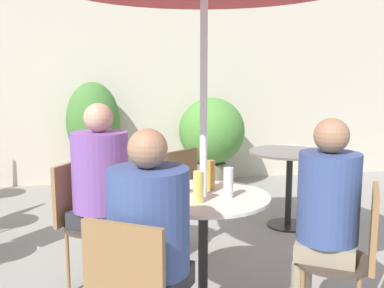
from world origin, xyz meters
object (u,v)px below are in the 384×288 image
object	(u,v)px
bistro_chair_0	(84,213)
potted_plant_1	(212,134)
bistro_chair_2	(352,248)
cafe_table_far	(290,168)
beer_glass_1	(198,187)
cafe_table_near	(203,220)
beer_glass_3	(210,175)
potted_plant_0	(93,130)
seated_person_1	(151,237)
bistro_chair_5	(171,191)
seated_person_0	(102,183)
beer_glass_2	(228,183)
seated_person_2	(325,209)
beer_glass_0	(178,184)

from	to	relation	value
bistro_chair_0	potted_plant_1	xyz separation A→B (m)	(1.43, 2.53, 0.17)
bistro_chair_0	bistro_chair_2	bearing A→B (deg)	-90.00
cafe_table_far	potted_plant_1	size ratio (longest dim) A/B	0.67
bistro_chair_0	beer_glass_1	bearing A→B (deg)	-99.77
cafe_table_near	beer_glass_3	world-z (taller)	beer_glass_3
cafe_table_far	cafe_table_near	bearing A→B (deg)	-128.77
bistro_chair_0	beer_glass_1	size ratio (longest dim) A/B	4.77
beer_glass_3	potted_plant_0	bearing A→B (deg)	105.81
seated_person_1	bistro_chair_5	bearing A→B (deg)	-69.50
bistro_chair_2	seated_person_0	bearing A→B (deg)	-90.00
seated_person_0	potted_plant_0	xyz separation A→B (m)	(-0.18, 2.78, 0.01)
bistro_chair_0	bistro_chair_5	bearing A→B (deg)	-23.03
beer_glass_2	potted_plant_1	distance (m)	3.10
beer_glass_2	cafe_table_near	bearing A→B (deg)	150.98
cafe_table_far	seated_person_1	bearing A→B (deg)	-126.61
seated_person_0	seated_person_1	size ratio (longest dim) A/B	1.04
bistro_chair_0	potted_plant_0	size ratio (longest dim) A/B	0.64
seated_person_2	beer_glass_2	world-z (taller)	seated_person_2
seated_person_1	seated_person_2	size ratio (longest dim) A/B	1.00
potted_plant_0	bistro_chair_0	bearing A→B (deg)	-88.95
beer_glass_2	bistro_chair_2	bearing A→B (deg)	-31.67
seated_person_1	beer_glass_2	xyz separation A→B (m)	(0.50, 0.53, 0.10)
bistro_chair_0	beer_glass_3	size ratio (longest dim) A/B	4.69
seated_person_2	potted_plant_1	bearing A→B (deg)	-150.41
bistro_chair_5	potted_plant_0	world-z (taller)	potted_plant_0
bistro_chair_2	beer_glass_1	size ratio (longest dim) A/B	4.77
cafe_table_near	cafe_table_far	distance (m)	1.77
cafe_table_near	beer_glass_0	distance (m)	0.27
cafe_table_far	beer_glass_3	distance (m)	1.64
beer_glass_0	bistro_chair_2	bearing A→B (deg)	-27.50
bistro_chair_0	seated_person_1	world-z (taller)	seated_person_1
beer_glass_0	beer_glass_3	xyz separation A→B (m)	(0.22, 0.12, 0.02)
seated_person_1	cafe_table_near	bearing A→B (deg)	-90.00
seated_person_1	beer_glass_0	xyz separation A→B (m)	(0.21, 0.62, 0.09)
seated_person_2	beer_glass_2	bearing A→B (deg)	-90.60
cafe_table_far	seated_person_2	size ratio (longest dim) A/B	0.63
cafe_table_far	potted_plant_0	world-z (taller)	potted_plant_0
bistro_chair_5	cafe_table_near	bearing A→B (deg)	55.68
bistro_chair_5	seated_person_0	distance (m)	0.79
beer_glass_0	potted_plant_0	distance (m)	3.20
bistro_chair_2	beer_glass_3	bearing A→B (deg)	-100.05
seated_person_2	beer_glass_0	size ratio (longest dim) A/B	8.69
cafe_table_near	potted_plant_0	world-z (taller)	potted_plant_0
beer_glass_0	beer_glass_2	xyz separation A→B (m)	(0.29, -0.09, 0.02)
bistro_chair_0	beer_glass_0	size ratio (longest dim) A/B	6.12
seated_person_0	beer_glass_0	distance (m)	0.57
cafe_table_near	seated_person_0	xyz separation A→B (m)	(-0.60, 0.37, 0.16)
cafe_table_far	seated_person_0	distance (m)	2.00
cafe_table_far	potted_plant_0	size ratio (longest dim) A/B	0.57
seated_person_1	potted_plant_1	bearing A→B (deg)	-75.37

